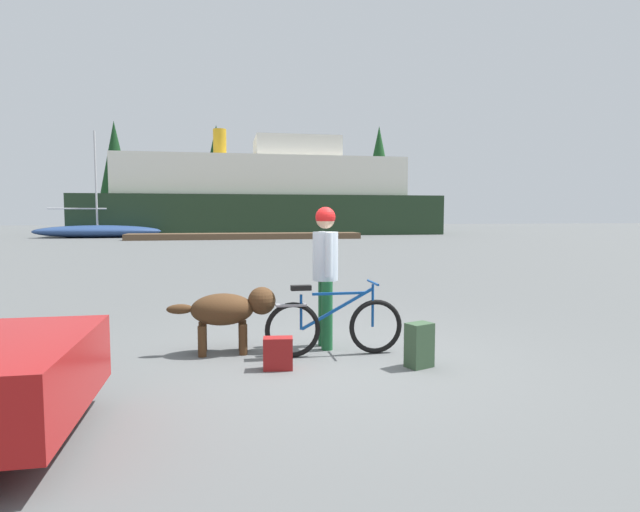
% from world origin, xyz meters
% --- Properties ---
extents(ground_plane, '(160.00, 160.00, 0.00)m').
position_xyz_m(ground_plane, '(0.00, 0.00, 0.00)').
color(ground_plane, '#595B5B').
extents(bicycle, '(1.68, 0.44, 0.89)m').
position_xyz_m(bicycle, '(0.11, 0.10, 0.37)').
color(bicycle, black).
rests_on(bicycle, ground_plane).
extents(person_cyclist, '(0.32, 0.53, 1.79)m').
position_xyz_m(person_cyclist, '(0.09, 0.48, 1.09)').
color(person_cyclist, '#19592D').
rests_on(person_cyclist, ground_plane).
extents(dog, '(1.31, 0.46, 0.80)m').
position_xyz_m(dog, '(-1.11, 0.45, 0.53)').
color(dog, '#472D19').
rests_on(dog, ground_plane).
extents(backpack, '(0.33, 0.29, 0.50)m').
position_xyz_m(backpack, '(0.95, -0.55, 0.25)').
color(backpack, '#334C33').
rests_on(backpack, ground_plane).
extents(handbag_pannier, '(0.34, 0.22, 0.36)m').
position_xyz_m(handbag_pannier, '(-0.61, -0.34, 0.18)').
color(handbag_pannier, maroon).
rests_on(handbag_pannier, ground_plane).
extents(dock_pier, '(15.72, 2.14, 0.40)m').
position_xyz_m(dock_pier, '(0.40, 30.01, 0.20)').
color(dock_pier, brown).
rests_on(dock_pier, ground_plane).
extents(ferry_boat, '(29.51, 8.97, 8.84)m').
position_xyz_m(ferry_boat, '(2.39, 39.36, 3.12)').
color(ferry_boat, '#1E331E').
rests_on(ferry_boat, ground_plane).
extents(sailboat_moored, '(8.88, 2.49, 7.65)m').
position_xyz_m(sailboat_moored, '(-10.07, 34.11, 0.48)').
color(sailboat_moored, navy).
rests_on(sailboat_moored, ground_plane).
extents(pine_tree_far_left, '(3.50, 3.50, 11.39)m').
position_xyz_m(pine_tree_far_left, '(-12.11, 52.04, 7.00)').
color(pine_tree_far_left, '#4C331E').
rests_on(pine_tree_far_left, ground_plane).
extents(pine_tree_center, '(3.73, 3.73, 11.79)m').
position_xyz_m(pine_tree_center, '(-1.69, 55.02, 7.59)').
color(pine_tree_center, '#4C331E').
rests_on(pine_tree_center, ground_plane).
extents(pine_tree_far_right, '(4.07, 4.07, 12.19)m').
position_xyz_m(pine_tree_far_right, '(17.45, 54.78, 7.25)').
color(pine_tree_far_right, '#4C331E').
rests_on(pine_tree_far_right, ground_plane).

